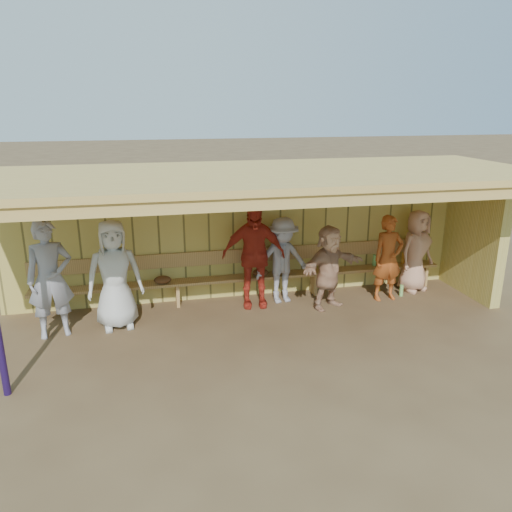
# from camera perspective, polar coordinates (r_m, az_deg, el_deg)

# --- Properties ---
(ground) EXTENTS (90.00, 90.00, 0.00)m
(ground) POSITION_cam_1_polar(r_m,az_deg,el_deg) (8.41, 0.53, -7.55)
(ground) COLOR brown
(ground) RESTS_ON ground
(player_a) EXTENTS (0.77, 0.59, 1.86)m
(player_a) POSITION_cam_1_polar(r_m,az_deg,el_deg) (8.24, -22.47, -2.46)
(player_a) COLOR #94949C
(player_a) RESTS_ON ground
(player_b) EXTENTS (0.94, 0.68, 1.78)m
(player_b) POSITION_cam_1_polar(r_m,az_deg,el_deg) (8.23, -15.86, -2.08)
(player_b) COLOR silver
(player_b) RESTS_ON ground
(player_d) EXTENTS (1.15, 0.58, 1.88)m
(player_d) POSITION_cam_1_polar(r_m,az_deg,el_deg) (8.76, -0.29, 0.09)
(player_d) COLOR #B42C1C
(player_d) RESTS_ON ground
(player_e) EXTENTS (1.09, 0.71, 1.58)m
(player_e) POSITION_cam_1_polar(r_m,az_deg,el_deg) (8.99, 3.04, -0.50)
(player_e) COLOR #97959E
(player_e) RESTS_ON ground
(player_f) EXTENTS (1.45, 0.99, 1.50)m
(player_f) POSITION_cam_1_polar(r_m,az_deg,el_deg) (8.83, 8.31, -1.26)
(player_f) COLOR tan
(player_f) RESTS_ON ground
(player_g) EXTENTS (0.60, 0.41, 1.59)m
(player_g) POSITION_cam_1_polar(r_m,az_deg,el_deg) (9.40, 14.86, -0.24)
(player_g) COLOR #A84B1A
(player_g) RESTS_ON ground
(player_h) EXTENTS (0.91, 0.75, 1.59)m
(player_h) POSITION_cam_1_polar(r_m,az_deg,el_deg) (10.02, 17.82, 0.56)
(player_h) COLOR tan
(player_h) RESTS_ON ground
(dugout_structure) EXTENTS (8.80, 3.20, 2.50)m
(dugout_structure) POSITION_cam_1_polar(r_m,az_deg,el_deg) (8.59, 2.04, 4.93)
(dugout_structure) COLOR tan
(dugout_structure) RESTS_ON ground
(bench) EXTENTS (7.60, 0.34, 0.93)m
(bench) POSITION_cam_1_polar(r_m,az_deg,el_deg) (9.22, -1.05, -1.74)
(bench) COLOR tan
(bench) RESTS_ON ground
(dugout_equipment) EXTENTS (7.02, 0.62, 0.80)m
(dugout_equipment) POSITION_cam_1_polar(r_m,az_deg,el_deg) (9.01, -5.31, -2.54)
(dugout_equipment) COLOR orange
(dugout_equipment) RESTS_ON ground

